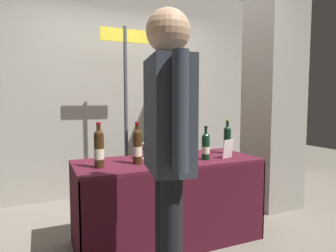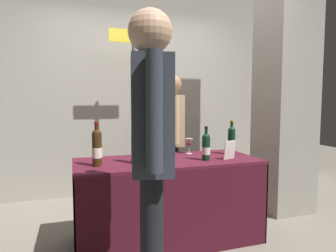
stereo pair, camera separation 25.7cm
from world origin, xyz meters
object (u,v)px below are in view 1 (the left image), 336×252
(booth_signpost, at_px, (126,97))
(tasting_table, at_px, (168,185))
(wine_glass_mid, at_px, (186,142))
(vendor_presenter, at_px, (166,130))
(taster_foreground_right, at_px, (168,137))
(concrete_pillar, at_px, (274,67))
(featured_wine_bottle, at_px, (153,143))
(wine_glass_near_vendor, at_px, (144,147))
(display_bottle_0, at_px, (137,146))

(booth_signpost, bearing_deg, tasting_table, -85.16)
(wine_glass_mid, height_order, booth_signpost, booth_signpost)
(vendor_presenter, bearing_deg, taster_foreground_right, -11.18)
(tasting_table, bearing_deg, wine_glass_mid, 36.64)
(concrete_pillar, xyz_separation_m, taster_foreground_right, (-1.90, -1.22, -0.60))
(featured_wine_bottle, height_order, booth_signpost, booth_signpost)
(concrete_pillar, bearing_deg, wine_glass_mid, -174.46)
(wine_glass_near_vendor, bearing_deg, concrete_pillar, 6.74)
(featured_wine_bottle, bearing_deg, wine_glass_mid, 5.24)
(tasting_table, xyz_separation_m, featured_wine_bottle, (-0.07, 0.18, 0.36))
(concrete_pillar, bearing_deg, vendor_presenter, 165.14)
(concrete_pillar, distance_m, vendor_presenter, 1.48)
(tasting_table, distance_m, featured_wine_bottle, 0.41)
(wine_glass_mid, bearing_deg, vendor_presenter, 92.87)
(featured_wine_bottle, bearing_deg, booth_signpost, 91.00)
(vendor_presenter, bearing_deg, display_bottle_0, -26.48)
(display_bottle_0, height_order, taster_foreground_right, taster_foreground_right)
(tasting_table, distance_m, taster_foreground_right, 1.11)
(featured_wine_bottle, bearing_deg, concrete_pillar, 5.47)
(featured_wine_bottle, distance_m, taster_foreground_right, 1.13)
(concrete_pillar, xyz_separation_m, booth_signpost, (-1.60, 0.71, -0.35))
(wine_glass_near_vendor, height_order, booth_signpost, booth_signpost)
(display_bottle_0, relative_size, booth_signpost, 0.16)
(wine_glass_near_vendor, height_order, taster_foreground_right, taster_foreground_right)
(concrete_pillar, height_order, display_bottle_0, concrete_pillar)
(concrete_pillar, xyz_separation_m, wine_glass_near_vendor, (-1.69, -0.20, -0.81))
(display_bottle_0, xyz_separation_m, taster_foreground_right, (-0.09, -0.83, 0.17))
(display_bottle_0, xyz_separation_m, vendor_presenter, (0.57, 0.72, 0.04))
(vendor_presenter, distance_m, taster_foreground_right, 1.69)
(tasting_table, distance_m, vendor_presenter, 0.83)
(vendor_presenter, xyz_separation_m, taster_foreground_right, (-0.66, -1.55, 0.13))
(concrete_pillar, distance_m, taster_foreground_right, 2.34)
(wine_glass_mid, height_order, taster_foreground_right, taster_foreground_right)
(tasting_table, relative_size, vendor_presenter, 1.04)
(featured_wine_bottle, height_order, taster_foreground_right, taster_foreground_right)
(featured_wine_bottle, height_order, wine_glass_mid, featured_wine_bottle)
(wine_glass_mid, bearing_deg, wine_glass_near_vendor, -170.15)
(wine_glass_near_vendor, relative_size, vendor_presenter, 0.09)
(featured_wine_bottle, xyz_separation_m, booth_signpost, (-0.01, 0.86, 0.44))
(booth_signpost, bearing_deg, wine_glass_mid, -65.37)
(concrete_pillar, relative_size, display_bottle_0, 9.54)
(featured_wine_bottle, distance_m, wine_glass_near_vendor, 0.12)
(tasting_table, xyz_separation_m, booth_signpost, (-0.09, 1.04, 0.80))
(tasting_table, relative_size, wine_glass_mid, 10.72)
(tasting_table, height_order, taster_foreground_right, taster_foreground_right)
(featured_wine_bottle, height_order, vendor_presenter, vendor_presenter)
(wine_glass_near_vendor, relative_size, wine_glass_mid, 0.93)
(featured_wine_bottle, relative_size, wine_glass_mid, 2.10)
(taster_foreground_right, bearing_deg, concrete_pillar, -46.88)
(concrete_pillar, bearing_deg, booth_signpost, 156.20)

